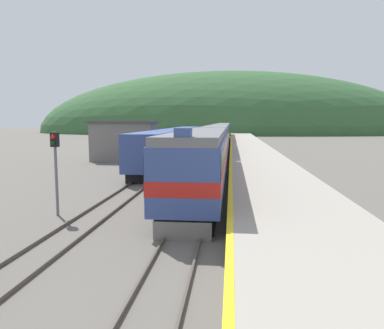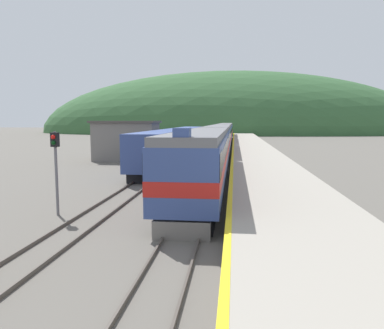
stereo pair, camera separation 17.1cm
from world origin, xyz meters
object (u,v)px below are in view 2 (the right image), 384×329
object	(u,v)px
carriage_third	(224,134)
carriage_second	(218,140)
carriage_fourth	(226,131)
signal_post_siding	(55,156)
siding_train	(177,144)
express_train_lead_car	(203,158)

from	to	relation	value
carriage_third	carriage_second	bearing A→B (deg)	-90.00
carriage_fourth	signal_post_siding	xyz separation A→B (m)	(-6.76, -76.94, 0.78)
carriage_third	siding_train	world-z (taller)	carriage_third
express_train_lead_car	carriage_third	bearing A→B (deg)	90.00
signal_post_siding	carriage_third	bearing A→B (deg)	82.84
carriage_fourth	siding_train	world-z (taller)	carriage_fourth
carriage_third	signal_post_siding	xyz separation A→B (m)	(-6.76, -53.78, 0.78)
siding_train	express_train_lead_car	bearing A→B (deg)	-76.33
carriage_third	signal_post_siding	distance (m)	54.21
express_train_lead_car	siding_train	xyz separation A→B (m)	(-4.81, 19.77, -0.30)
siding_train	carriage_fourth	bearing A→B (deg)	84.49
carriage_fourth	carriage_second	bearing A→B (deg)	-90.00
express_train_lead_car	carriage_fourth	world-z (taller)	express_train_lead_car
carriage_second	carriage_fourth	bearing A→B (deg)	90.00
express_train_lead_car	signal_post_siding	size ratio (longest dim) A/B	5.22
carriage_second	carriage_fourth	distance (m)	46.32
carriage_third	carriage_fourth	world-z (taller)	same
express_train_lead_car	carriage_second	size ratio (longest dim) A/B	0.99
express_train_lead_car	carriage_third	size ratio (longest dim) A/B	0.99
carriage_second	signal_post_siding	world-z (taller)	signal_post_siding
express_train_lead_car	siding_train	bearing A→B (deg)	103.67
carriage_second	signal_post_siding	xyz separation A→B (m)	(-6.76, -30.62, 0.78)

